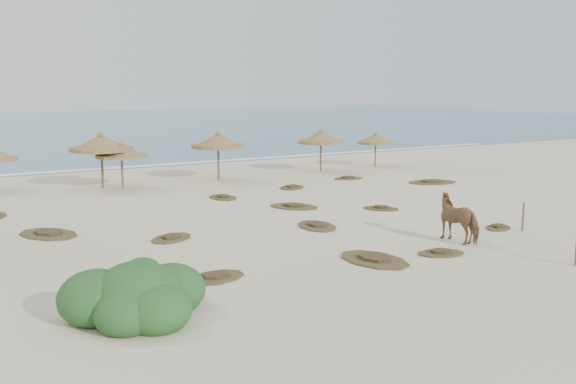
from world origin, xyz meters
name	(u,v)px	position (x,y,z in m)	size (l,w,h in m)	color
ground	(335,248)	(0.00, 0.00, 0.00)	(160.00, 160.00, 0.00)	beige
ocean	(15,127)	(0.00, 75.00, 0.00)	(200.00, 100.00, 0.01)	#2A617E
foam_line	(121,167)	(0.00, 26.00, 0.00)	(70.00, 0.60, 0.01)	white
palapa_2	(121,152)	(-2.56, 16.95, 2.05)	(3.08, 3.08, 2.65)	brown
palapa_3	(101,144)	(-3.49, 17.58, 2.48)	(4.53, 4.53, 3.19)	brown
palapa_4	(218,142)	(3.37, 17.10, 2.33)	(3.99, 3.99, 3.01)	brown
palapa_5	(321,138)	(10.80, 17.12, 2.24)	(3.55, 3.55, 2.88)	brown
palapa_6	(376,139)	(15.69, 17.52, 1.90)	(3.36, 3.36, 2.45)	brown
horse	(460,218)	(4.56, -1.48, 0.86)	(0.93, 2.04, 1.73)	#8D6140
fence_post_far	(523,217)	(7.92, -1.58, 0.58)	(0.08, 0.08, 1.16)	brown
bush	(137,297)	(-8.13, -3.16, 0.55)	(3.72, 3.27, 1.66)	#2B5D28
scrub_1	(48,234)	(-8.31, 7.29, 0.05)	(2.75, 3.20, 0.16)	brown
scrub_2	(171,238)	(-4.48, 4.24, 0.05)	(2.28, 2.11, 0.16)	brown
scrub_3	(294,206)	(2.74, 7.28, 0.05)	(2.65, 2.90, 0.16)	brown
scrub_4	(381,208)	(5.97, 4.79, 0.05)	(1.88, 2.01, 0.16)	brown
scrub_5	(432,182)	(13.69, 9.61, 0.05)	(3.37, 2.65, 0.16)	brown
scrub_7	(292,187)	(5.59, 12.18, 0.05)	(2.28, 2.22, 0.16)	brown
scrub_9	(317,226)	(1.35, 3.19, 0.05)	(1.84, 2.46, 0.16)	brown
scrub_10	(348,178)	(10.38, 13.44, 0.05)	(2.07, 1.56, 0.16)	brown
scrub_11	(216,277)	(-5.12, -1.13, 0.05)	(2.14, 1.61, 0.16)	brown
scrub_12	(498,227)	(7.44, -0.78, 0.05)	(1.68, 1.48, 0.16)	brown
scrub_13	(223,197)	(0.90, 11.22, 0.05)	(1.31, 1.97, 0.16)	brown
scrub_14	(374,259)	(0.18, -2.00, 0.05)	(2.04, 2.87, 0.16)	brown
scrub_15	(441,253)	(2.64, -2.53, 0.05)	(1.91, 1.55, 0.16)	brown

